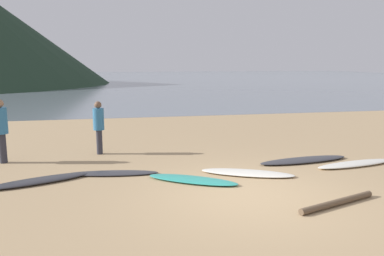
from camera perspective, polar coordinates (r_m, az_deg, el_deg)
ground_plane at (r=17.36m, az=-3.01°, el=0.66°), size 120.00×120.00×0.20m
ocean_water at (r=68.60m, az=-9.68°, el=7.36°), size 140.00×100.00×0.01m
surfboard_0 at (r=9.18m, az=-21.81°, el=-7.29°), size 2.27×1.27×0.10m
surfboard_1 at (r=9.34m, az=-11.70°, el=-6.60°), size 2.19×0.75×0.07m
surfboard_2 at (r=8.62m, az=0.04°, el=-7.70°), size 2.08×1.56×0.09m
surfboard_3 at (r=9.23m, az=8.22°, el=-6.63°), size 2.25×1.46×0.08m
surfboard_4 at (r=10.71m, az=16.32°, el=-4.60°), size 2.66×0.87×0.10m
surfboard_5 at (r=10.78m, az=23.20°, el=-4.91°), size 2.42×0.85×0.10m
person_0 at (r=11.31m, az=-13.74°, el=0.70°), size 0.31×0.31×1.54m
person_1 at (r=11.17m, az=-26.59°, el=0.30°), size 0.34×0.34×1.69m
driftwood_log at (r=7.72m, az=20.84°, el=-10.31°), size 1.82×0.72×0.12m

